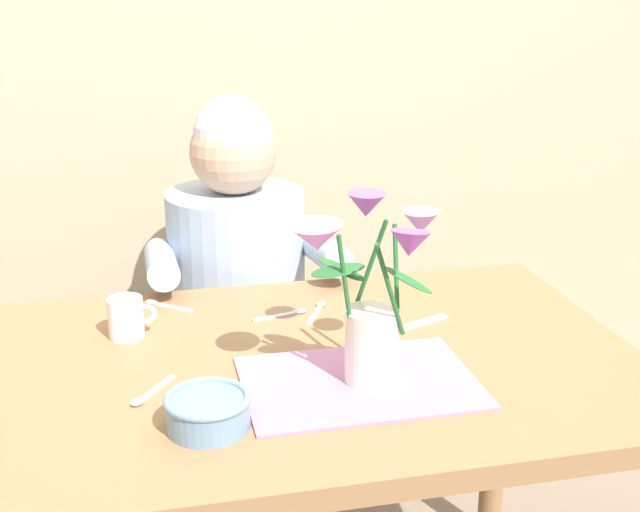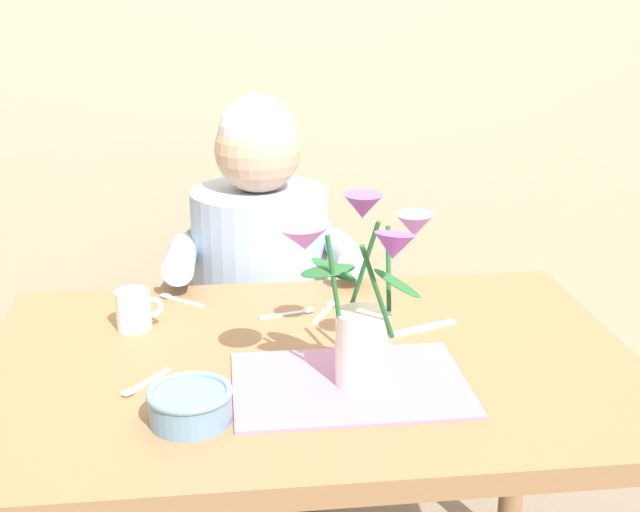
{
  "view_description": "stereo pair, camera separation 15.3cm",
  "coord_description": "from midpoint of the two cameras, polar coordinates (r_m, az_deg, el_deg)",
  "views": [
    {
      "loc": [
        -0.3,
        -1.36,
        1.42
      ],
      "look_at": [
        0.02,
        0.05,
        0.92
      ],
      "focal_mm": 47.21,
      "sensor_mm": 36.0,
      "label": 1
    },
    {
      "loc": [
        -0.15,
        -1.39,
        1.42
      ],
      "look_at": [
        0.02,
        0.05,
        0.92
      ],
      "focal_mm": 47.21,
      "sensor_mm": 36.0,
      "label": 2
    }
  ],
  "objects": [
    {
      "name": "spoon_0",
      "position": [
        1.74,
        -4.7,
        -3.96
      ],
      "size": [
        0.12,
        0.04,
        0.01
      ],
      "color": "silver",
      "rests_on": "dining_table"
    },
    {
      "name": "seated_person",
      "position": [
        2.17,
        -7.53,
        -4.38
      ],
      "size": [
        0.45,
        0.47,
        1.14
      ],
      "rotation": [
        0.0,
        0.0,
        0.06
      ],
      "color": "#4C4C56",
      "rests_on": "ground_plane"
    },
    {
      "name": "dining_table",
      "position": [
        1.59,
        -3.21,
        -10.15
      ],
      "size": [
        1.2,
        0.8,
        0.74
      ],
      "color": "olive",
      "rests_on": "ground_plane"
    },
    {
      "name": "spoon_3",
      "position": [
        1.75,
        -2.62,
        -3.66
      ],
      "size": [
        0.07,
        0.11,
        0.01
      ],
      "color": "silver",
      "rests_on": "dining_table"
    },
    {
      "name": "spoon_1",
      "position": [
        1.46,
        -14.67,
        -9.2
      ],
      "size": [
        0.08,
        0.1,
        0.01
      ],
      "color": "silver",
      "rests_on": "dining_table"
    },
    {
      "name": "flower_vase",
      "position": [
        1.4,
        0.24,
        -2.8
      ],
      "size": [
        0.29,
        0.28,
        0.31
      ],
      "color": "silver",
      "rests_on": "dining_table"
    },
    {
      "name": "ceramic_mug",
      "position": [
        1.68,
        -15.55,
        -4.09
      ],
      "size": [
        0.09,
        0.07,
        0.08
      ],
      "color": "silver",
      "rests_on": "dining_table"
    },
    {
      "name": "dinner_knife",
      "position": [
        1.68,
        3.49,
        -4.82
      ],
      "size": [
        0.18,
        0.09,
        0.0
      ],
      "primitive_type": "cube",
      "rotation": [
        0.0,
        0.0,
        0.37
      ],
      "color": "silver",
      "rests_on": "dining_table"
    },
    {
      "name": "wood_panel_backdrop",
      "position": [
        2.44,
        -7.82,
        14.87
      ],
      "size": [
        4.0,
        0.1,
        2.5
      ],
      "primitive_type": "cube",
      "color": "tan",
      "rests_on": "ground_plane"
    },
    {
      "name": "ceramic_bowl",
      "position": [
        1.34,
        -10.92,
        -10.32
      ],
      "size": [
        0.14,
        0.14,
        0.06
      ],
      "color": "#6689A8",
      "rests_on": "dining_table"
    },
    {
      "name": "spoon_2",
      "position": [
        1.82,
        -13.09,
        -3.26
      ],
      "size": [
        0.1,
        0.09,
        0.01
      ],
      "color": "silver",
      "rests_on": "dining_table"
    },
    {
      "name": "striped_placemat",
      "position": [
        1.46,
        -0.34,
        -8.62
      ],
      "size": [
        0.4,
        0.28,
        0.0
      ],
      "primitive_type": "cube",
      "color": "#B275A3",
      "rests_on": "dining_table"
    }
  ]
}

